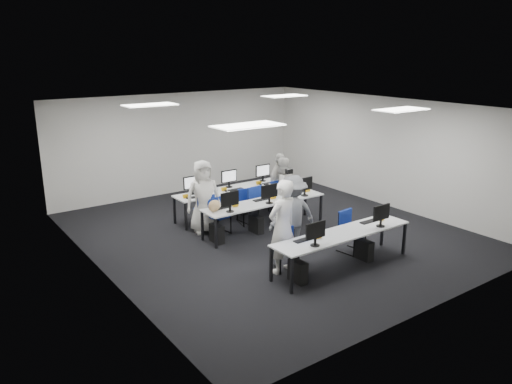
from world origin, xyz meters
TOP-DOWN VIEW (x-y plane):
  - room at (0.00, 0.00)m, footprint 9.00×9.02m
  - ceiling_panels at (0.00, 0.00)m, footprint 5.20×4.60m
  - desk_front at (0.00, -2.40)m, footprint 3.20×0.70m
  - desk_mid at (0.00, 0.20)m, footprint 3.20×0.70m
  - desk_back at (0.00, 1.60)m, footprint 3.20×0.70m
  - equipment_front at (-0.19, -2.42)m, footprint 2.51×0.41m
  - equipment_mid at (-0.19, 0.18)m, footprint 2.91×0.41m
  - equipment_back at (0.19, 1.62)m, footprint 2.91×0.41m
  - chair_0 at (-0.97, -1.83)m, footprint 0.54×0.56m
  - chair_1 at (0.73, -1.94)m, footprint 0.50×0.53m
  - chair_2 at (-1.00, 0.68)m, footprint 0.45×0.48m
  - chair_3 at (-0.05, 0.84)m, footprint 0.53×0.55m
  - chair_4 at (0.92, 0.72)m, footprint 0.48×0.52m
  - chair_5 at (-1.14, 1.12)m, footprint 0.56×0.59m
  - chair_6 at (0.09, 0.96)m, footprint 0.51×0.55m
  - chair_7 at (1.16, 1.09)m, footprint 0.46×0.49m
  - handbag at (-1.37, 0.25)m, footprint 0.37×0.29m
  - student_0 at (-1.11, -1.87)m, footprint 0.74×0.54m
  - student_1 at (1.02, 0.85)m, footprint 0.84×0.70m
  - student_2 at (-1.23, 0.98)m, footprint 0.96×0.73m
  - student_3 at (1.14, 1.11)m, footprint 1.02×0.71m
  - photographer at (-0.26, -1.15)m, footprint 1.16×0.77m
  - dslr_camera at (-0.23, -0.98)m, footprint 0.16×0.20m

SIDE VIEW (x-z plane):
  - chair_0 at x=-0.97m, z-range -0.15..0.68m
  - chair_2 at x=-1.00m, z-range -0.15..0.68m
  - chair_3 at x=-0.05m, z-range -0.16..0.71m
  - chair_7 at x=1.16m, z-range -0.16..0.72m
  - chair_1 at x=0.73m, z-range -0.17..0.74m
  - chair_5 at x=-1.14m, z-range -0.17..0.75m
  - chair_4 at x=0.92m, z-range -0.17..0.77m
  - chair_6 at x=0.09m, z-range -0.18..0.78m
  - equipment_mid at x=-0.19m, z-range -0.24..0.95m
  - equipment_back at x=0.19m, z-range -0.24..0.95m
  - equipment_front at x=-0.19m, z-range -0.24..0.95m
  - desk_front at x=0.00m, z-range 0.32..1.05m
  - desk_mid at x=0.00m, z-range 0.32..1.05m
  - desk_back at x=0.00m, z-range 0.32..1.05m
  - student_1 at x=1.02m, z-range 0.00..1.56m
  - student_3 at x=1.14m, z-range 0.00..1.61m
  - photographer at x=-0.26m, z-range 0.00..1.68m
  - handbag at x=-1.37m, z-range 0.73..0.99m
  - student_2 at x=-1.23m, z-range 0.00..1.75m
  - student_0 at x=-1.11m, z-range 0.00..1.87m
  - room at x=0.00m, z-range 0.00..3.00m
  - dslr_camera at x=-0.23m, z-range 1.69..1.79m
  - ceiling_panels at x=0.00m, z-range 2.98..2.99m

